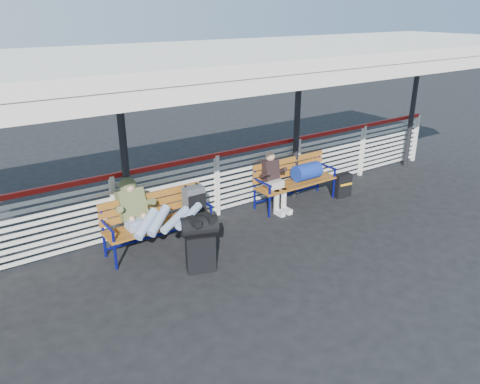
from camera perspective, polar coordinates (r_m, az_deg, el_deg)
ground at (r=7.65m, az=4.92°, el=-7.62°), size 60.00×60.00×0.00m
fence at (r=8.77m, az=-2.84°, el=1.14°), size 12.08×0.08×1.24m
canopy at (r=7.39m, az=1.25°, el=16.30°), size 12.60×3.60×3.16m
luggage_stack at (r=7.01m, az=-4.89°, el=-6.01°), size 0.61×0.47×0.89m
bench_left at (r=7.79m, az=-8.61°, el=-2.27°), size 1.80×0.56×0.95m
bench_right at (r=9.49m, az=7.34°, el=2.17°), size 1.80×0.56×0.92m
traveler_man at (r=7.32m, az=-10.00°, el=-2.91°), size 0.94×1.64×0.77m
companion_person at (r=9.07m, az=4.19°, el=1.38°), size 0.32×0.66×1.15m
suitcase_side at (r=10.03m, az=12.36°, el=0.81°), size 0.38×0.25×0.50m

